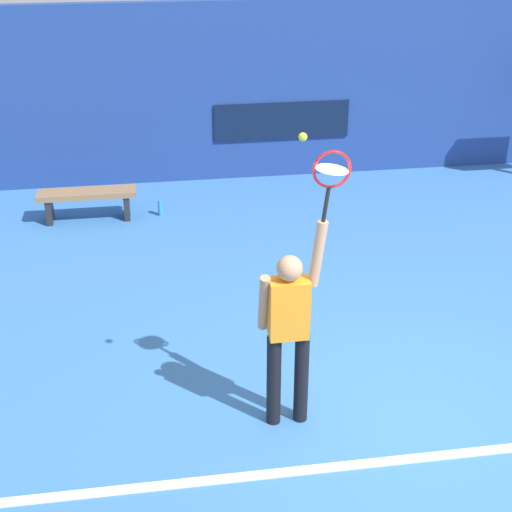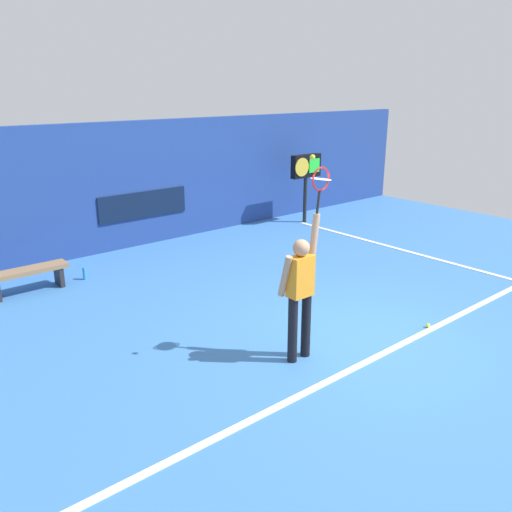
{
  "view_description": "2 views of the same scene",
  "coord_description": "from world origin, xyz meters",
  "px_view_note": "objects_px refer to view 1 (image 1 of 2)",
  "views": [
    {
      "loc": [
        -2.14,
        -5.07,
        4.45
      ],
      "look_at": [
        -1.26,
        0.84,
        1.4
      ],
      "focal_mm": 52.1,
      "sensor_mm": 36.0,
      "label": 1
    },
    {
      "loc": [
        -5.65,
        -4.32,
        3.56
      ],
      "look_at": [
        -1.39,
        0.75,
        1.41
      ],
      "focal_mm": 37.04,
      "sensor_mm": 36.0,
      "label": 2
    }
  ],
  "objects_px": {
    "tennis_ball": "(303,137)",
    "tennis_player": "(289,326)",
    "court_bench": "(87,198)",
    "water_bottle": "(160,208)",
    "tennis_racket": "(331,174)"
  },
  "relations": [
    {
      "from": "water_bottle",
      "to": "tennis_racket",
      "type": "bearing_deg",
      "value": -75.03
    },
    {
      "from": "tennis_player",
      "to": "tennis_ball",
      "type": "bearing_deg",
      "value": -59.09
    },
    {
      "from": "tennis_player",
      "to": "water_bottle",
      "type": "relative_size",
      "value": 8.3
    },
    {
      "from": "tennis_racket",
      "to": "tennis_ball",
      "type": "bearing_deg",
      "value": -160.84
    },
    {
      "from": "court_bench",
      "to": "water_bottle",
      "type": "xyz_separation_m",
      "value": [
        1.03,
        0.0,
        -0.22
      ]
    },
    {
      "from": "tennis_ball",
      "to": "water_bottle",
      "type": "relative_size",
      "value": 0.28
    },
    {
      "from": "tennis_ball",
      "to": "tennis_player",
      "type": "bearing_deg",
      "value": 120.91
    },
    {
      "from": "water_bottle",
      "to": "tennis_player",
      "type": "bearing_deg",
      "value": -78.5
    },
    {
      "from": "tennis_racket",
      "to": "court_bench",
      "type": "xyz_separation_m",
      "value": [
        -2.33,
        4.84,
        -2.06
      ]
    },
    {
      "from": "tennis_racket",
      "to": "water_bottle",
      "type": "bearing_deg",
      "value": 104.97
    },
    {
      "from": "tennis_ball",
      "to": "water_bottle",
      "type": "height_order",
      "value": "tennis_ball"
    },
    {
      "from": "court_bench",
      "to": "tennis_racket",
      "type": "bearing_deg",
      "value": -64.34
    },
    {
      "from": "tennis_ball",
      "to": "court_bench",
      "type": "height_order",
      "value": "tennis_ball"
    },
    {
      "from": "tennis_player",
      "to": "water_bottle",
      "type": "bearing_deg",
      "value": 101.5
    },
    {
      "from": "court_bench",
      "to": "water_bottle",
      "type": "relative_size",
      "value": 5.83
    }
  ]
}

